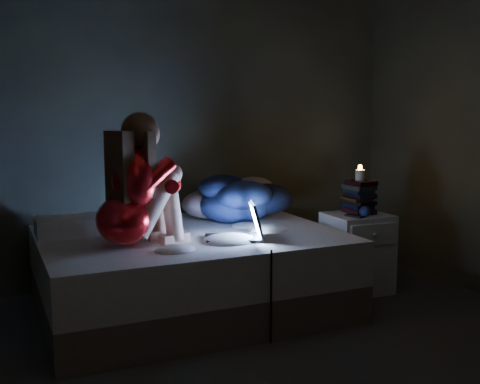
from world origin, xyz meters
TOP-DOWN VIEW (x-y plane):
  - floor at (0.00, 0.00)m, footprint 3.60×3.80m
  - wall_back at (0.00, 1.91)m, footprint 3.60×0.02m
  - bed at (-0.28, 1.10)m, footprint 1.93×1.45m
  - pillow at (-1.03, 1.37)m, footprint 0.40×0.29m
  - woman at (-0.78, 0.83)m, footprint 0.57×0.47m
  - laptop at (-0.10, 0.78)m, footprint 0.42×0.35m
  - clothes_pile at (0.19, 1.39)m, footprint 0.72×0.64m
  - nightstand at (0.99, 0.97)m, footprint 0.45×0.40m
  - book_stack at (1.03, 1.01)m, footprint 0.19×0.25m
  - candle at (1.03, 1.01)m, footprint 0.07×0.07m
  - phone at (0.91, 0.89)m, footprint 0.11×0.16m
  - blue_orb at (0.97, 0.85)m, footprint 0.08×0.08m

SIDE VIEW (x-z plane):
  - floor at x=0.00m, z-range -0.02..0.00m
  - bed at x=-0.28m, z-range 0.00..0.53m
  - nightstand at x=0.99m, z-range 0.00..0.59m
  - pillow at x=-1.03m, z-range 0.53..0.65m
  - phone at x=0.91m, z-range 0.59..0.60m
  - blue_orb at x=0.97m, z-range 0.59..0.67m
  - laptop at x=-0.10m, z-range 0.53..0.78m
  - book_stack at x=1.03m, z-range 0.59..0.82m
  - clothes_pile at x=0.19m, z-range 0.53..0.89m
  - candle at x=1.03m, z-range 0.82..0.90m
  - woman at x=-0.78m, z-range 0.53..1.33m
  - wall_back at x=0.00m, z-range 0.00..2.60m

